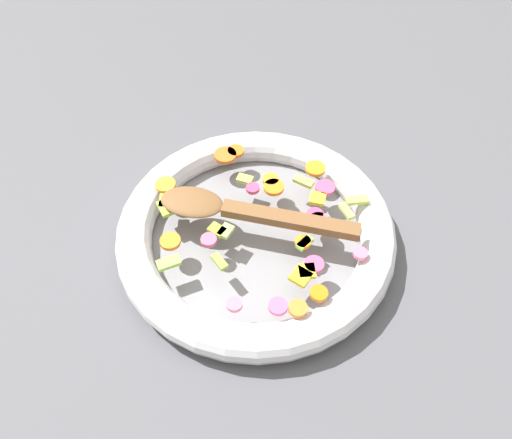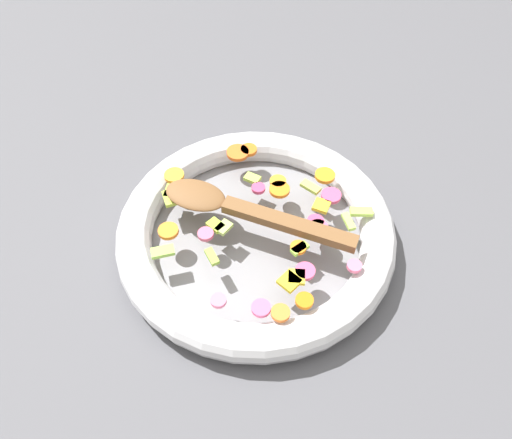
# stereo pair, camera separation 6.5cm
# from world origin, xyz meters

# --- Properties ---
(ground_plane) EXTENTS (4.00, 4.00, 0.00)m
(ground_plane) POSITION_xyz_m (0.00, 0.00, 0.00)
(ground_plane) COLOR #4C4C51
(skillet) EXTENTS (0.40, 0.40, 0.05)m
(skillet) POSITION_xyz_m (0.00, 0.00, 0.02)
(skillet) COLOR slate
(skillet) RESTS_ON ground_plane
(chopped_vegetables) EXTENTS (0.29, 0.33, 0.01)m
(chopped_vegetables) POSITION_xyz_m (-0.01, 0.01, 0.05)
(chopped_vegetables) COLOR orange
(chopped_vegetables) RESTS_ON skillet
(wooden_spoon) EXTENTS (0.13, 0.28, 0.01)m
(wooden_spoon) POSITION_xyz_m (0.01, -0.03, 0.06)
(wooden_spoon) COLOR brown
(wooden_spoon) RESTS_ON chopped_vegetables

